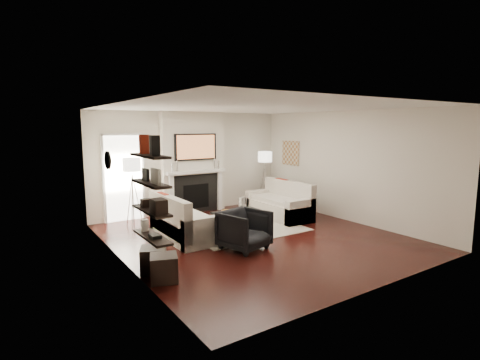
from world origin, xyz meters
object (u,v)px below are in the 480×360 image
coffee_table (237,212)px  lamp_left_shade (132,165)px  armchair (245,228)px  loveseat_left_base (185,228)px  ottoman_near (153,260)px  lamp_right_shade (265,157)px  loveseat_right_base (279,209)px

coffee_table → lamp_left_shade: (-1.87, 1.56, 1.05)m
armchair → loveseat_left_base: bearing=101.0°
loveseat_left_base → ottoman_near: bearing=-130.8°
loveseat_left_base → armchair: (0.64, -1.29, 0.20)m
lamp_left_shade → lamp_right_shade: (3.90, 0.08, 0.00)m
ottoman_near → armchair: bearing=3.6°
loveseat_left_base → coffee_table: 1.29m
loveseat_right_base → lamp_left_shade: 3.78m
coffee_table → loveseat_right_base: bearing=12.4°
lamp_right_shade → lamp_left_shade: bearing=-178.9°
loveseat_right_base → ottoman_near: bearing=-157.1°
lamp_right_shade → ottoman_near: bearing=-146.6°
loveseat_right_base → lamp_left_shade: (-3.36, 1.23, 1.24)m
coffee_table → armchair: 1.39m
loveseat_left_base → lamp_right_shade: lamp_right_shade is taller
loveseat_left_base → lamp_left_shade: 2.04m
lamp_right_shade → ottoman_near: (-4.52, -2.99, -1.25)m
coffee_table → ottoman_near: coffee_table is taller
coffee_table → lamp_right_shade: lamp_right_shade is taller
lamp_right_shade → loveseat_right_base: bearing=-112.6°
loveseat_right_base → coffee_table: bearing=-167.6°
lamp_left_shade → lamp_right_shade: same height
ottoman_near → loveseat_left_base: bearing=49.2°
lamp_left_shade → loveseat_left_base: bearing=-68.6°
coffee_table → armchair: bearing=-117.2°
lamp_right_shade → armchair: bearing=-132.9°
loveseat_right_base → coffee_table: size_ratio=1.64×
loveseat_left_base → coffee_table: (1.28, -0.05, 0.19)m
loveseat_right_base → ottoman_near: size_ratio=4.50×
coffee_table → lamp_right_shade: 2.81m
loveseat_right_base → armchair: armchair is taller
loveseat_right_base → ottoman_near: 4.32m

